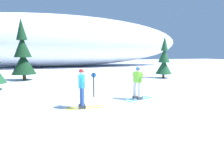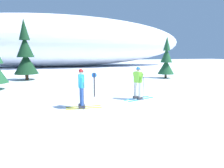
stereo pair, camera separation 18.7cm
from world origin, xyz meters
name	(u,v)px [view 2 (the right image)]	position (x,y,z in m)	size (l,w,h in m)	color
ground_plane	(114,105)	(0.00, 0.00, 0.00)	(120.00, 120.00, 0.00)	white
skier_cyan_jacket	(82,88)	(-1.48, -0.01, 0.91)	(1.61, 0.77, 1.75)	gold
skier_lime_jacket	(138,83)	(1.58, 0.85, 0.90)	(1.80, 1.01, 1.73)	#2893CC
pine_tree_center_right	(26,55)	(-5.05, 10.78, 2.27)	(2.10, 2.10, 5.43)	#47301E
pine_tree_far_right	(166,61)	(7.79, 8.50, 1.69)	(1.56, 1.56, 4.03)	#47301E
snow_ridge_background	(56,41)	(-2.19, 28.62, 4.48)	(47.84, 14.04, 8.96)	white
trail_marker_post	(94,83)	(-0.51, 2.08, 0.78)	(0.28, 0.07, 1.36)	black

